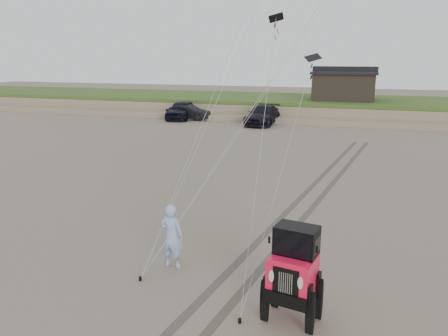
{
  "coord_description": "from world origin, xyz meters",
  "views": [
    {
      "loc": [
        4.0,
        -9.91,
        6.08
      ],
      "look_at": [
        -0.1,
        3.0,
        2.6
      ],
      "focal_mm": 35.0,
      "sensor_mm": 36.0,
      "label": 1
    }
  ],
  "objects": [
    {
      "name": "tire_tracks",
      "position": [
        2.0,
        8.0,
        0.0
      ],
      "size": [
        5.22,
        29.74,
        0.01
      ],
      "color": "#4C443D",
      "rests_on": "ground"
    },
    {
      "name": "man",
      "position": [
        -1.06,
        0.95,
        0.97
      ],
      "size": [
        0.74,
        0.51,
        1.95
      ],
      "primitive_type": "imported",
      "rotation": [
        0.0,
        0.0,
        3.08
      ],
      "color": "#859CCE",
      "rests_on": "ground"
    },
    {
      "name": "jeep",
      "position": [
        2.75,
        -0.72,
        0.93
      ],
      "size": [
        2.99,
        5.28,
        1.85
      ],
      "primitive_type": null,
      "rotation": [
        0.0,
        0.0,
        -0.18
      ],
      "color": "#FF163E",
      "rests_on": "ground"
    },
    {
      "name": "truck_c",
      "position": [
        -4.72,
        29.28,
        0.86
      ],
      "size": [
        2.48,
        5.95,
        1.72
      ],
      "primitive_type": "imported",
      "rotation": [
        0.0,
        0.0,
        -0.01
      ],
      "color": "black",
      "rests_on": "ground"
    },
    {
      "name": "truck_b",
      "position": [
        -12.35,
        29.97,
        0.72
      ],
      "size": [
        4.43,
        1.74,
        1.43
      ],
      "primitive_type": "imported",
      "rotation": [
        0.0,
        0.0,
        1.52
      ],
      "color": "black",
      "rests_on": "ground"
    },
    {
      "name": "dune_ridge",
      "position": [
        0.0,
        37.5,
        0.82
      ],
      "size": [
        160.0,
        14.25,
        1.73
      ],
      "color": "#7A6B54",
      "rests_on": "ground"
    },
    {
      "name": "stake_main",
      "position": [
        -1.57,
        -0.11,
        0.06
      ],
      "size": [
        0.08,
        0.08,
        0.12
      ],
      "primitive_type": "cylinder",
      "color": "black",
      "rests_on": "ground"
    },
    {
      "name": "cabin",
      "position": [
        2.0,
        37.0,
        3.24
      ],
      "size": [
        6.4,
        5.4,
        3.35
      ],
      "color": "black",
      "rests_on": "dune_ridge"
    },
    {
      "name": "truck_a",
      "position": [
        -13.15,
        30.14,
        0.9
      ],
      "size": [
        2.65,
        5.48,
        1.8
      ],
      "primitive_type": "imported",
      "rotation": [
        0.0,
        0.0,
        0.1
      ],
      "color": "black",
      "rests_on": "ground"
    },
    {
      "name": "ground",
      "position": [
        0.0,
        0.0,
        0.0
      ],
      "size": [
        160.0,
        160.0,
        0.0
      ],
      "primitive_type": "plane",
      "color": "#6B6054",
      "rests_on": "ground"
    },
    {
      "name": "stake_aux",
      "position": [
        1.62,
        -1.2,
        0.06
      ],
      "size": [
        0.08,
        0.08,
        0.12
      ],
      "primitive_type": "cylinder",
      "color": "black",
      "rests_on": "ground"
    }
  ]
}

